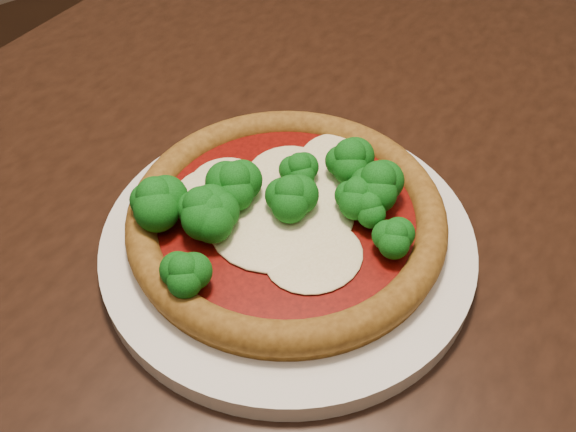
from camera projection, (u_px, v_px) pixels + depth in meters
dining_table at (280, 255)px, 0.64m from camera, size 1.50×1.20×0.75m
plate at (288, 242)px, 0.52m from camera, size 0.30×0.30×0.02m
pizza at (284, 211)px, 0.50m from camera, size 0.25×0.25×0.06m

